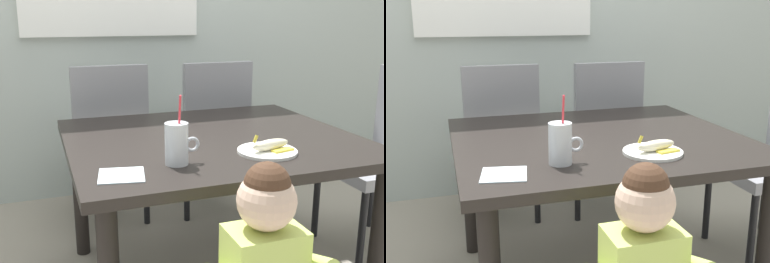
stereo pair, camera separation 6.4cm
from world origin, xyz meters
The scene contains 7 objects.
dining_table centered at (0.00, 0.00, 0.62)m, with size 1.23×1.10×0.71m.
dining_chair_left centered at (-0.32, 0.80, 0.54)m, with size 0.44×0.44×0.96m.
dining_chair_right centered at (0.30, 0.76, 0.54)m, with size 0.44×0.44×0.96m.
milk_cup centered at (-0.26, -0.31, 0.78)m, with size 0.13×0.08×0.25m.
snack_plate centered at (0.11, -0.29, 0.72)m, with size 0.23×0.23×0.01m, color white.
peeled_banana centered at (0.13, -0.30, 0.74)m, with size 0.18×0.12×0.07m.
paper_napkin centered at (-0.47, -0.37, 0.71)m, with size 0.15×0.15×0.00m, color silver.
Camera 1 is at (-0.71, -1.77, 1.23)m, focal length 42.40 mm.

